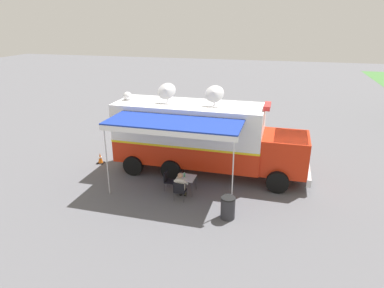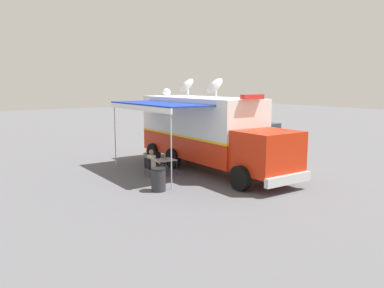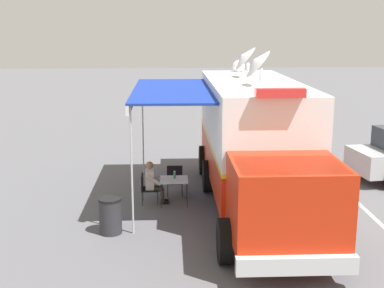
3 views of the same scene
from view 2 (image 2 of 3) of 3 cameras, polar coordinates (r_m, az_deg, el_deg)
name	(u,v)px [view 2 (image 2 of 3)]	position (r m, az deg, el deg)	size (l,w,h in m)	color
ground_plane	(200,167)	(19.61, 1.17, -3.39)	(100.00, 100.00, 0.00)	#5B5B60
lot_stripe	(256,163)	(20.92, 9.32, -2.72)	(0.12, 4.80, 0.01)	silver
command_truck	(209,130)	(18.67, 2.44, 2.04)	(4.95, 9.53, 4.53)	red
folding_table	(166,161)	(17.81, -3.90, -2.46)	(0.81, 0.81, 0.73)	silver
water_bottle	(165,157)	(17.85, -4.00, -1.90)	(0.07, 0.07, 0.22)	#3F9959
folding_chair_at_table	(150,166)	(17.50, -6.24, -3.22)	(0.49, 0.49, 0.87)	black
folding_chair_beside_table	(157,161)	(18.57, -5.16, -2.50)	(0.49, 0.49, 0.87)	black
seated_responder	(153,162)	(17.56, -5.71, -2.71)	(0.67, 0.56, 1.25)	silver
trash_bin	(159,180)	(15.25, -4.94, -5.24)	(0.57, 0.57, 0.91)	#2D2D33
traffic_cone	(148,149)	(23.42, -6.55, -0.73)	(0.36, 0.36, 0.58)	black
car_behind_truck	(261,138)	(24.24, 10.10, 0.95)	(4.39, 2.39, 1.76)	#B2B5BA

